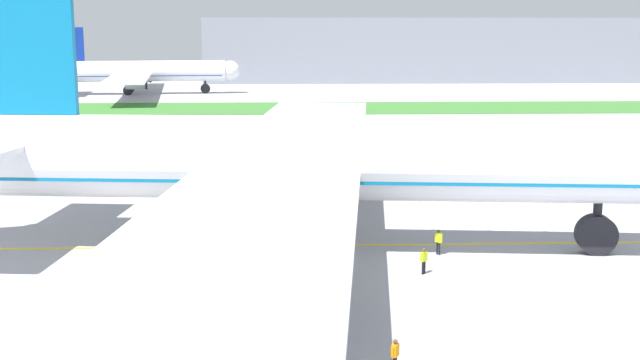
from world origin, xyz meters
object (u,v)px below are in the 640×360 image
airliner_foreground (304,160)px  ground_crew_wingwalker_starboard (424,258)px  service_truck_baggage_loader (203,153)px  ground_crew_marshaller_front (439,239)px  service_truck_fuel_bowser (590,158)px  ground_crew_wingwalker_port (395,353)px  parked_airliner_far_right (138,72)px

airliner_foreground → ground_crew_wingwalker_starboard: (7.24, -6.15, -5.16)m
ground_crew_wingwalker_starboard → service_truck_baggage_loader: bearing=113.7°
service_truck_baggage_loader → ground_crew_marshaller_front: bearing=-61.6°
service_truck_fuel_bowser → ground_crew_marshaller_front: bearing=-125.4°
ground_crew_wingwalker_port → service_truck_baggage_loader: size_ratio=0.32×
service_truck_baggage_loader → ground_crew_wingwalker_starboard: bearing=-66.3°
service_truck_fuel_bowser → parked_airliner_far_right: parked_airliner_far_right is taller
parked_airliner_far_right → ground_crew_wingwalker_port: bearing=-76.0°
service_truck_baggage_loader → parked_airliner_far_right: bearing=103.8°
ground_crew_wingwalker_port → service_truck_baggage_loader: 56.19m
service_truck_fuel_bowser → parked_airliner_far_right: size_ratio=0.07×
ground_crew_wingwalker_port → service_truck_fuel_bowser: 56.05m
service_truck_fuel_bowser → ground_crew_wingwalker_port: bearing=-118.7°
ground_crew_wingwalker_port → ground_crew_marshaller_front: (5.38, 18.79, 0.09)m
ground_crew_wingwalker_port → ground_crew_marshaller_front: bearing=74.0°
airliner_foreground → ground_crew_wingwalker_starboard: bearing=-40.3°
ground_crew_wingwalker_starboard → airliner_foreground: bearing=139.7°
airliner_foreground → parked_airliner_far_right: airliner_foreground is taller
service_truck_baggage_loader → parked_airliner_far_right: parked_airliner_far_right is taller
ground_crew_wingwalker_port → ground_crew_wingwalker_starboard: (3.67, 14.48, 0.04)m
service_truck_fuel_bowser → parked_airliner_far_right: 126.48m
parked_airliner_far_right → service_truck_baggage_loader: bearing=-76.2°
service_truck_baggage_loader → service_truck_fuel_bowser: bearing=-7.4°
ground_crew_marshaller_front → service_truck_fuel_bowser: size_ratio=0.33×
service_truck_fuel_bowser → parked_airliner_far_right: bearing=121.5°
ground_crew_wingwalker_port → service_truck_baggage_loader: service_truck_baggage_loader is taller
ground_crew_wingwalker_port → ground_crew_wingwalker_starboard: 14.94m
airliner_foreground → ground_crew_wingwalker_port: airliner_foreground is taller
service_truck_fuel_bowser → ground_crew_wingwalker_starboard: bearing=-123.9°
airliner_foreground → ground_crew_wingwalker_port: bearing=-80.2°
ground_crew_marshaller_front → ground_crew_wingwalker_starboard: size_ratio=1.05×
ground_crew_marshaller_front → parked_airliner_far_right: bearing=107.8°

